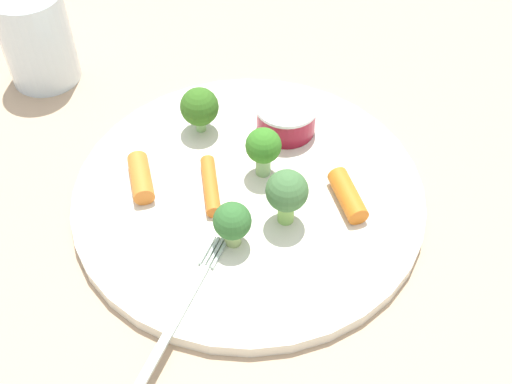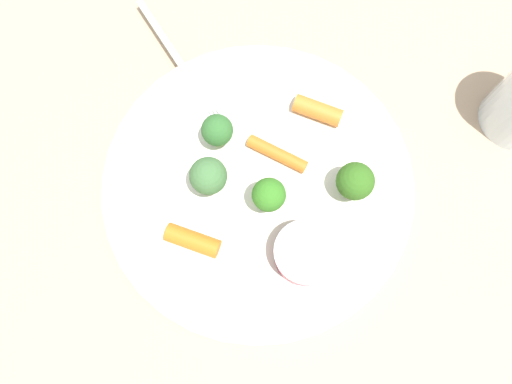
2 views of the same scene
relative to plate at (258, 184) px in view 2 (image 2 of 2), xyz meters
The scene contains 11 objects.
ground_plane 0.01m from the plate, ahead, with size 2.40×2.40×0.00m, color tan.
plate is the anchor object (origin of this frame).
sauce_cup 0.08m from the plate, 115.15° to the right, with size 0.05×0.05×0.03m.
broccoli_floret_0 0.06m from the plate, 76.98° to the left, with size 0.03×0.03×0.04m.
broccoli_floret_1 0.04m from the plate, 122.26° to the right, with size 0.03×0.03×0.05m.
broccoli_floret_2 0.09m from the plate, 60.49° to the right, with size 0.03×0.03×0.04m.
broccoli_floret_3 0.06m from the plate, 132.16° to the left, with size 0.03×0.03×0.05m.
carrot_stick_0 0.03m from the plate, ahead, with size 0.01×0.01×0.06m, color orange.
carrot_stick_1 0.09m from the plate, ahead, with size 0.02×0.02×0.05m, color orange.
carrot_stick_2 0.08m from the plate, 169.40° to the left, with size 0.02×0.02×0.05m, color orange.
fork 0.14m from the plate, 66.98° to the left, with size 0.08×0.17×0.00m.
Camera 2 is at (-0.11, -0.08, 0.44)m, focal length 34.02 mm.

